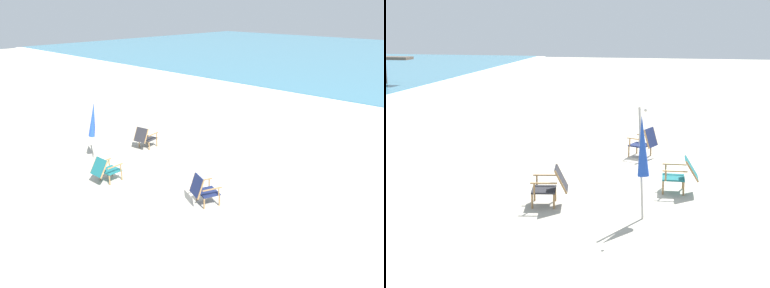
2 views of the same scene
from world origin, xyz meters
The scene contains 5 objects.
ground_plane centered at (0.00, 0.00, 0.00)m, with size 80.00×80.00×0.00m, color #B7AF9E.
beach_chair_far_center centered at (-2.84, 1.76, 0.43)m, with size 0.68×0.81×0.80m.
beach_chair_mid_center centered at (-1.52, -0.81, 0.42)m, with size 0.61×0.79×0.77m.
beach_chair_front_right centered at (1.38, 0.17, 0.43)m, with size 0.79×0.84×0.82m.
umbrella_furled_blue centered at (-3.18, -0.05, 1.37)m, with size 0.48×0.36×2.10m.
Camera 2 is at (-12.84, -0.65, 3.66)m, focal length 50.00 mm.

